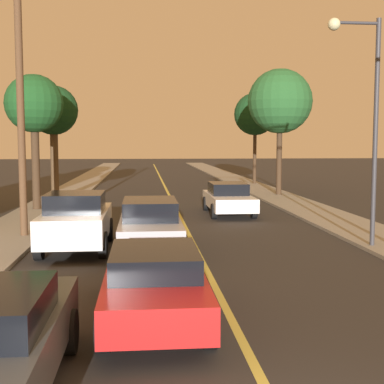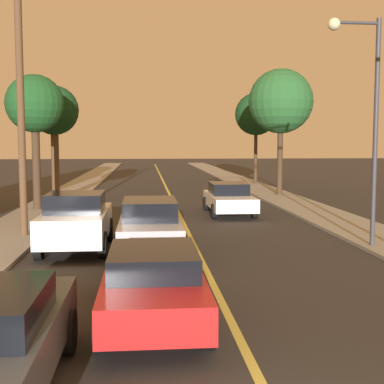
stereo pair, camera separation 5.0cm
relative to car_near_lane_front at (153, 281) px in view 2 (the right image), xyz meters
name	(u,v)px [view 2 (the right image)]	position (x,y,z in m)	size (l,w,h in m)	color
road_surface	(165,184)	(1.38, 31.19, -0.71)	(9.82, 80.00, 0.01)	#2D2B28
sidewalk_left	(83,184)	(-4.79, 31.19, -0.66)	(2.50, 80.00, 0.12)	gray
sidewalk_right	(244,183)	(7.54, 31.19, -0.66)	(2.50, 80.00, 0.12)	gray
car_near_lane_front	(153,281)	(0.00, 0.00, 0.00)	(1.86, 4.69, 1.33)	red
car_near_lane_second	(150,226)	(0.00, 5.92, 0.07)	(1.84, 5.02, 1.56)	#A5A8B2
car_outer_lane_second	(76,220)	(-2.16, 6.48, 0.17)	(1.95, 4.23, 1.72)	white
car_far_oncoming	(229,198)	(3.59, 13.96, 0.01)	(1.91, 4.68, 1.39)	white
streetlamp_right	(364,101)	(6.27, 5.82, 3.68)	(1.58, 0.36, 6.64)	#333338
utility_pole_left	(21,100)	(-4.14, 8.55, 3.84)	(1.60, 0.24, 8.55)	#513823
tree_left_near	(54,112)	(-4.91, 19.78, 4.07)	(2.62, 2.62, 6.08)	#4C3823
tree_left_far	(35,105)	(-5.10, 15.70, 4.16)	(2.64, 2.64, 6.16)	#3D2B1C
tree_right_near	(256,114)	(8.11, 29.84, 4.53)	(3.12, 3.12, 6.71)	#3D2B1C
tree_right_far	(281,102)	(7.80, 21.46, 4.84)	(3.75, 3.75, 7.34)	#3D2B1C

